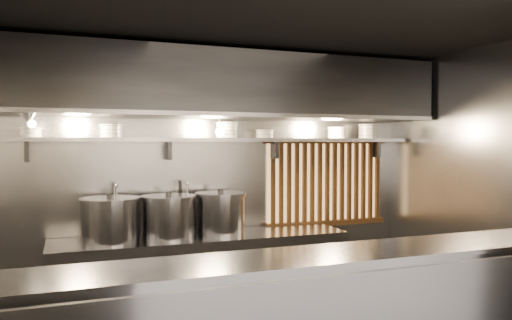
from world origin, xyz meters
TOP-DOWN VIEW (x-y plane):
  - ceiling at (0.00, 0.00)m, footprint 4.50×4.50m
  - wall_back at (0.00, 1.50)m, footprint 4.50×0.00m
  - wall_right at (2.25, 0.00)m, footprint 0.00×3.00m
  - cooking_bench at (-0.30, 1.13)m, footprint 3.00×0.70m
  - bowl_shelf at (0.00, 1.32)m, footprint 4.40×0.34m
  - exhaust_hood at (0.00, 1.10)m, footprint 4.40×0.81m
  - wood_screen at (1.30, 1.45)m, footprint 1.56×0.09m
  - faucet_left at (-1.15, 1.37)m, footprint 0.04×0.30m
  - faucet_right at (-0.45, 1.37)m, footprint 0.04×0.30m
  - heat_lamp at (-1.90, 0.85)m, footprint 0.25×0.35m
  - pendant_bulb at (-0.10, 1.20)m, footprint 0.09×0.09m
  - stock_pot_left at (-0.65, 1.14)m, footprint 0.70×0.70m
  - stock_pot_mid at (-1.22, 1.12)m, footprint 0.73×0.73m
  - stock_pot_right at (-0.10, 1.18)m, footprint 0.66×0.66m
  - bowl_stack_0 at (-1.91, 1.32)m, footprint 0.20×0.20m
  - bowl_stack_1 at (-1.18, 1.32)m, footprint 0.22×0.22m
  - bowl_stack_2 at (0.01, 1.32)m, footprint 0.24×0.24m
  - bowl_stack_3 at (0.45, 1.32)m, footprint 0.20×0.20m
  - bowl_stack_4 at (1.36, 1.32)m, footprint 0.21×0.21m
  - bowl_stack_5 at (1.79, 1.32)m, footprint 0.23×0.23m

SIDE VIEW (x-z plane):
  - cooking_bench at x=-0.30m, z-range 0.00..0.90m
  - stock_pot_left at x=-0.65m, z-range 0.88..1.34m
  - stock_pot_mid at x=-1.22m, z-range 0.88..1.35m
  - stock_pot_right at x=-0.10m, z-range 0.88..1.35m
  - faucet_left at x=-1.15m, z-range 1.06..1.56m
  - faucet_right at x=-0.45m, z-range 1.06..1.56m
  - wood_screen at x=1.30m, z-range 0.86..1.90m
  - wall_back at x=0.00m, z-range -0.85..3.65m
  - wall_right at x=2.25m, z-range -0.10..2.90m
  - bowl_shelf at x=0.00m, z-range 1.86..1.90m
  - bowl_stack_0 at x=-1.91m, z-range 1.90..1.99m
  - bowl_stack_3 at x=0.45m, z-range 1.90..1.99m
  - pendant_bulb at x=-0.10m, z-range 1.87..2.05m
  - bowl_stack_1 at x=-1.18m, z-range 1.90..2.03m
  - bowl_stack_4 at x=1.36m, z-range 1.90..2.03m
  - bowl_stack_2 at x=0.01m, z-range 1.90..2.07m
  - bowl_stack_5 at x=1.79m, z-range 1.90..2.07m
  - heat_lamp at x=-1.90m, z-range 1.97..2.17m
  - exhaust_hood at x=0.00m, z-range 2.10..2.75m
  - ceiling at x=0.00m, z-range 2.80..2.80m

